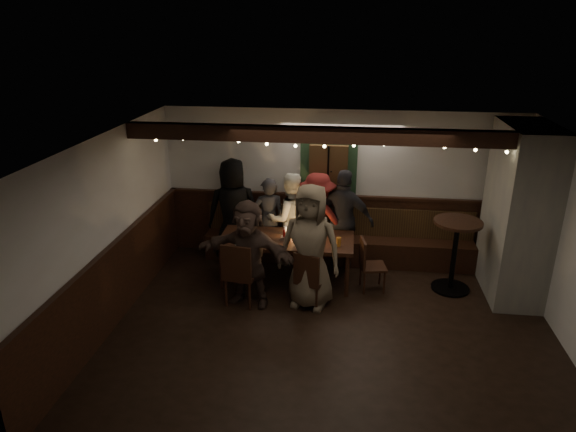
# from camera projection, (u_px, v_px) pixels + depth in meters

# --- Properties ---
(room) EXTENTS (6.02, 5.01, 2.62)m
(room) POSITION_uv_depth(u_px,v_px,m) (408.00, 224.00, 7.73)
(room) COLOR black
(room) RESTS_ON ground
(dining_table) EXTENTS (2.10, 0.90, 0.91)m
(dining_table) POSITION_uv_depth(u_px,v_px,m) (286.00, 242.00, 8.07)
(dining_table) COLOR black
(dining_table) RESTS_ON ground
(chair_near_left) EXTENTS (0.51, 0.51, 1.00)m
(chair_near_left) POSITION_uv_depth(u_px,v_px,m) (239.00, 271.00, 7.40)
(chair_near_left) COLOR black
(chair_near_left) RESTS_ON ground
(chair_near_right) EXTENTS (0.51, 0.51, 0.88)m
(chair_near_right) POSITION_uv_depth(u_px,v_px,m) (309.00, 277.00, 7.38)
(chair_near_right) COLOR black
(chair_near_right) RESTS_ON ground
(chair_end) EXTENTS (0.44, 0.44, 0.84)m
(chair_end) POSITION_uv_depth(u_px,v_px,m) (368.00, 262.00, 7.89)
(chair_end) COLOR black
(chair_end) RESTS_ON ground
(high_top) EXTENTS (0.72, 0.72, 1.15)m
(high_top) POSITION_uv_depth(u_px,v_px,m) (455.00, 247.00, 7.81)
(high_top) COLOR black
(high_top) RESTS_ON ground
(person_a) EXTENTS (1.00, 0.79, 1.81)m
(person_a) POSITION_uv_depth(u_px,v_px,m) (234.00, 211.00, 8.77)
(person_a) COLOR black
(person_a) RESTS_ON ground
(person_b) EXTENTS (0.62, 0.48, 1.50)m
(person_b) POSITION_uv_depth(u_px,v_px,m) (269.00, 220.00, 8.76)
(person_b) COLOR #313136
(person_b) RESTS_ON ground
(person_c) EXTENTS (0.95, 0.85, 1.61)m
(person_c) POSITION_uv_depth(u_px,v_px,m) (290.00, 219.00, 8.69)
(person_c) COLOR white
(person_c) RESTS_ON ground
(person_d) EXTENTS (1.13, 0.73, 1.65)m
(person_d) POSITION_uv_depth(u_px,v_px,m) (317.00, 221.00, 8.55)
(person_d) COLOR #5E1615
(person_d) RESTS_ON ground
(person_e) EXTENTS (1.08, 0.67, 1.72)m
(person_e) POSITION_uv_depth(u_px,v_px,m) (344.00, 220.00, 8.48)
(person_e) COLOR #26252A
(person_e) RESTS_ON ground
(person_f) EXTENTS (1.56, 0.80, 1.61)m
(person_f) POSITION_uv_depth(u_px,v_px,m) (248.00, 253.00, 7.40)
(person_f) COLOR #42302A
(person_f) RESTS_ON ground
(person_g) EXTENTS (1.01, 0.76, 1.86)m
(person_g) POSITION_uv_depth(u_px,v_px,m) (310.00, 247.00, 7.31)
(person_g) COLOR #70614D
(person_g) RESTS_ON ground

